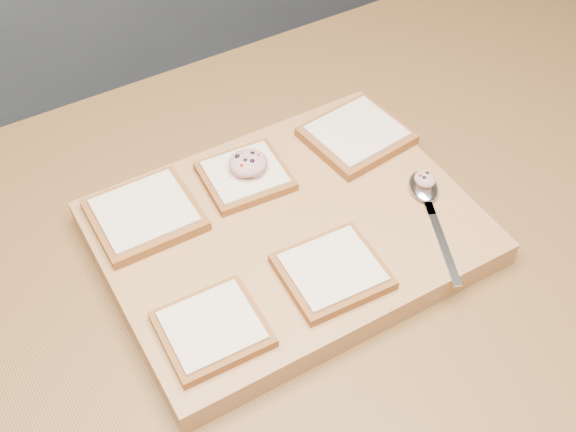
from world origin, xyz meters
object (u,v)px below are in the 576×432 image
at_px(cutting_board, 288,233).
at_px(tuna_salad_dollop, 248,163).
at_px(bread_far_center, 245,175).
at_px(spoon, 426,194).

xyz_separation_m(cutting_board, tuna_salad_dollop, (-0.00, 0.10, 0.05)).
height_order(cutting_board, bread_far_center, bread_far_center).
bearing_deg(cutting_board, tuna_salad_dollop, 92.49).
xyz_separation_m(bread_far_center, spoon, (0.19, -0.15, -0.00)).
distance_m(bread_far_center, tuna_salad_dollop, 0.02).
bearing_deg(spoon, cutting_board, 164.06).
distance_m(cutting_board, bread_far_center, 0.10).
xyz_separation_m(cutting_board, spoon, (0.18, -0.05, 0.02)).
relative_size(cutting_board, bread_far_center, 3.96).
relative_size(bread_far_center, spoon, 0.63).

